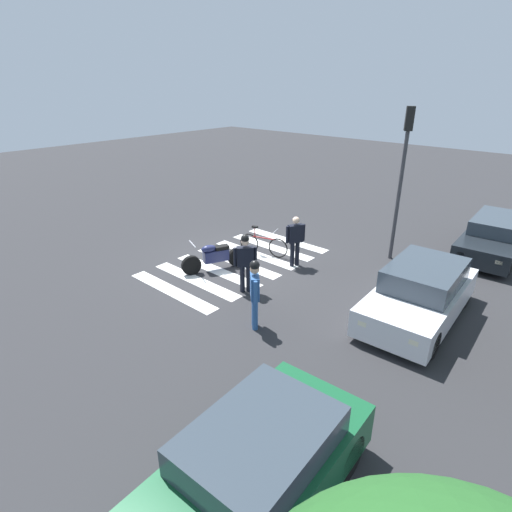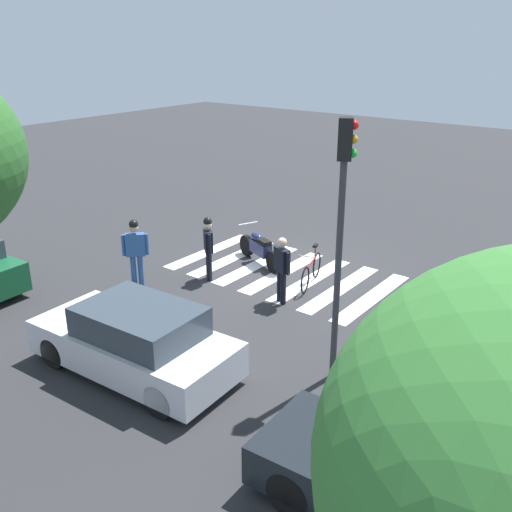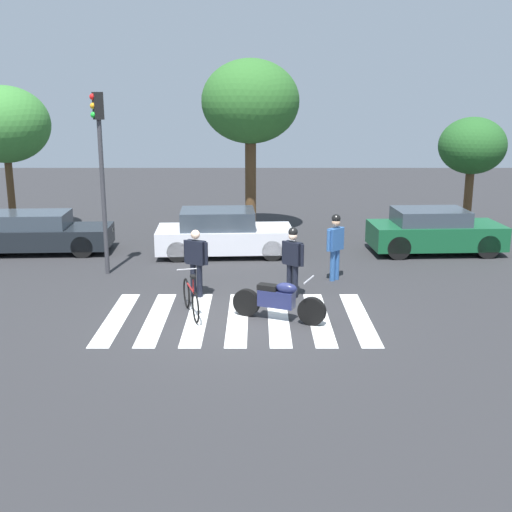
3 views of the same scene
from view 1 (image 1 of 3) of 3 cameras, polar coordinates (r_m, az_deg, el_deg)
name	(u,v)px [view 1 (image 1 of 3)]	position (r m, az deg, el deg)	size (l,w,h in m)	color
ground_plane	(237,262)	(13.66, -2.65, -0.86)	(60.00, 60.00, 0.00)	#2B2B2D
police_motorcycle	(215,257)	(12.98, -5.78, -0.11)	(2.03, 1.04, 1.03)	black
leaning_bicycle	(263,245)	(14.07, 1.02, 1.61)	(0.62, 1.72, 1.01)	black
officer_on_foot	(245,260)	(11.39, -1.51, -0.50)	(0.52, 0.47, 1.73)	black
officer_by_motorcycle	(295,238)	(13.09, 5.50, 2.46)	(0.61, 0.39, 1.67)	black
pedestrian_bystander	(255,290)	(9.70, -0.18, -4.71)	(0.50, 0.51, 1.79)	#2D5999
crosswalk_stripes	(237,262)	(13.65, -2.65, -0.85)	(5.85, 3.48, 0.01)	silver
car_black_suv	(495,236)	(16.41, 30.33, 2.42)	(4.68, 1.92, 1.27)	black
car_white_van	(420,294)	(11.09, 21.90, -4.88)	(4.22, 2.01, 1.41)	black
car_green_compact	(253,473)	(6.32, -0.44, -28.02)	(4.11, 1.98, 1.38)	black
traffic_light_pole	(403,163)	(13.79, 19.83, 12.14)	(0.36, 0.33, 4.88)	#38383D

